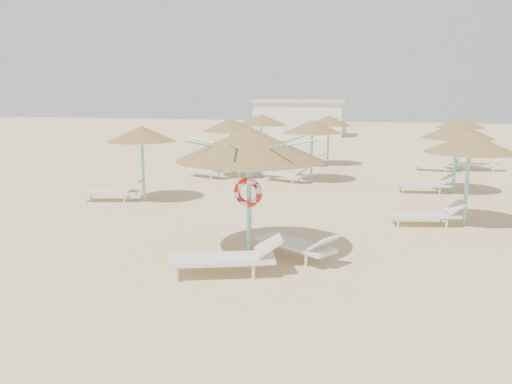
# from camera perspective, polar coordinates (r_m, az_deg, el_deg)

# --- Properties ---
(ground) EXTENTS (120.00, 120.00, 0.00)m
(ground) POSITION_cam_1_polar(r_m,az_deg,el_deg) (11.61, 1.06, -7.58)
(ground) COLOR #D2AF80
(ground) RESTS_ON ground
(main_palapa) EXTENTS (3.35, 3.35, 3.00)m
(main_palapa) POSITION_cam_1_polar(r_m,az_deg,el_deg) (11.31, -0.79, 5.47)
(main_palapa) COLOR #78CED0
(main_palapa) RESTS_ON ground
(lounger_main_a) EXTENTS (2.43, 1.50, 0.85)m
(lounger_main_a) POSITION_cam_1_polar(r_m,az_deg,el_deg) (10.46, -3.02, -7.39)
(lounger_main_a) COLOR silver
(lounger_main_a) RESTS_ON ground
(lounger_main_b) EXTENTS (2.15, 1.63, 0.77)m
(lounger_main_b) POSITION_cam_1_polar(r_m,az_deg,el_deg) (11.46, 5.00, -5.95)
(lounger_main_b) COLOR silver
(lounger_main_b) RESTS_ON ground
(palapa_field) EXTENTS (19.33, 13.80, 2.70)m
(palapa_field) POSITION_cam_1_polar(r_m,az_deg,el_deg) (20.97, 13.30, 6.90)
(palapa_field) COLOR #78CED0
(palapa_field) RESTS_ON ground
(service_hut) EXTENTS (8.40, 4.40, 3.25)m
(service_hut) POSITION_cam_1_polar(r_m,az_deg,el_deg) (46.53, 5.11, 8.50)
(service_hut) COLOR silver
(service_hut) RESTS_ON ground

